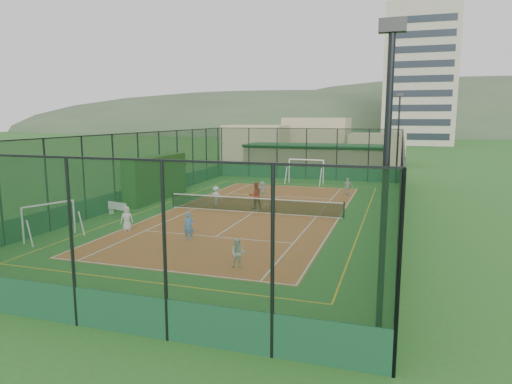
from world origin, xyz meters
TOP-DOWN VIEW (x-y plane):
  - ground at (0.00, 0.00)m, footprint 300.00×300.00m
  - court_slab at (0.00, 0.00)m, footprint 11.17×23.97m
  - tennis_net at (0.00, 0.00)m, footprint 11.67×0.12m
  - perimeter_fence at (0.00, 0.00)m, footprint 18.12×34.12m
  - floodlight_se at (8.60, -16.60)m, footprint 0.60×0.26m
  - floodlight_ne at (8.60, 16.60)m, footprint 0.60×0.26m
  - clubhouse at (0.00, 22.00)m, footprint 15.20×7.20m
  - apartment_tower at (12.00, 82.00)m, footprint 15.00×12.00m
  - distant_hills at (0.00, 150.00)m, footprint 200.00×60.00m
  - hedge_left at (-8.30, 2.25)m, footprint 1.12×7.44m
  - white_bench at (-7.80, -3.38)m, footprint 1.65×0.80m
  - futsal_goal_near at (-7.92, -9.17)m, footprint 2.85×1.76m
  - futsal_goal_far at (0.61, 13.96)m, footprint 3.51×1.36m
  - child_near_left at (-5.06, -6.66)m, footprint 0.78×0.66m
  - child_near_mid at (-1.02, -7.37)m, footprint 0.60×0.51m
  - child_near_right at (2.79, -10.67)m, footprint 0.66×0.55m
  - child_far_left at (-3.11, 1.20)m, footprint 1.04×0.87m
  - child_far_right at (5.08, 8.24)m, footprint 0.86×0.43m
  - child_far_back at (-1.06, 5.55)m, footprint 1.20×0.48m
  - coach at (-0.24, 1.20)m, footprint 1.10×1.05m
  - tennis_balls at (0.40, 1.28)m, footprint 5.30×1.21m

SIDE VIEW (x-z plane):
  - ground at x=0.00m, z-range 0.00..0.00m
  - distant_hills at x=0.00m, z-range -12.00..12.00m
  - court_slab at x=0.00m, z-range 0.00..0.01m
  - tennis_balls at x=0.40m, z-range 0.01..0.08m
  - white_bench at x=-7.80m, z-range 0.00..0.89m
  - tennis_net at x=0.00m, z-range 0.00..1.06m
  - child_near_right at x=2.79m, z-range 0.01..1.24m
  - child_far_back at x=-1.06m, z-range 0.01..1.27m
  - child_near_left at x=-5.06m, z-range 0.01..1.35m
  - child_far_left at x=-3.11m, z-range 0.01..1.40m
  - child_near_mid at x=-1.02m, z-range 0.01..1.41m
  - child_far_right at x=5.08m, z-range 0.01..1.42m
  - futsal_goal_near at x=-7.92m, z-range 0.00..1.78m
  - coach at x=-0.24m, z-range 0.01..1.80m
  - futsal_goal_far at x=0.61m, z-range 0.00..2.21m
  - clubhouse at x=0.00m, z-range 0.00..3.15m
  - hedge_left at x=-8.30m, z-range 0.00..3.25m
  - perimeter_fence at x=0.00m, z-range 0.00..5.00m
  - floodlight_se at x=8.60m, z-range 0.00..8.25m
  - floodlight_ne at x=8.60m, z-range 0.00..8.25m
  - apartment_tower at x=12.00m, z-range 0.00..30.00m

